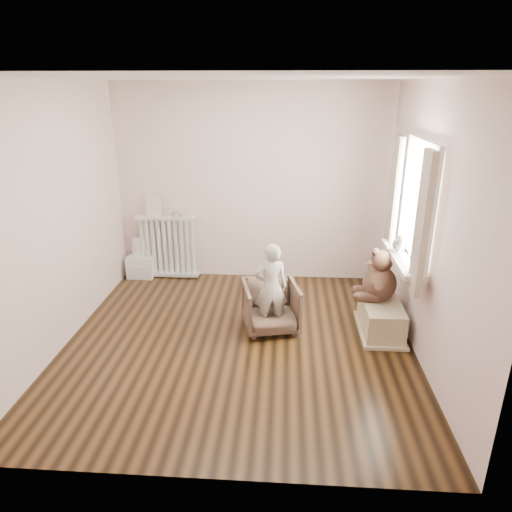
# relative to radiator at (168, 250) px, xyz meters

# --- Properties ---
(floor) EXTENTS (3.60, 3.60, 0.01)m
(floor) POSITION_rel_radiator_xyz_m (1.16, -1.68, -0.39)
(floor) COLOR black
(floor) RESTS_ON ground
(ceiling) EXTENTS (3.60, 3.60, 0.01)m
(ceiling) POSITION_rel_radiator_xyz_m (1.16, -1.68, 2.21)
(ceiling) COLOR white
(ceiling) RESTS_ON ground
(back_wall) EXTENTS (3.60, 0.02, 2.60)m
(back_wall) POSITION_rel_radiator_xyz_m (1.16, 0.12, 0.91)
(back_wall) COLOR white
(back_wall) RESTS_ON ground
(front_wall) EXTENTS (3.60, 0.02, 2.60)m
(front_wall) POSITION_rel_radiator_xyz_m (1.16, -3.48, 0.91)
(front_wall) COLOR white
(front_wall) RESTS_ON ground
(left_wall) EXTENTS (0.02, 3.60, 2.60)m
(left_wall) POSITION_rel_radiator_xyz_m (-0.64, -1.68, 0.91)
(left_wall) COLOR white
(left_wall) RESTS_ON ground
(right_wall) EXTENTS (0.02, 3.60, 2.60)m
(right_wall) POSITION_rel_radiator_xyz_m (2.96, -1.68, 0.91)
(right_wall) COLOR white
(right_wall) RESTS_ON ground
(window) EXTENTS (0.03, 0.90, 1.10)m
(window) POSITION_rel_radiator_xyz_m (2.92, -1.38, 1.06)
(window) COLOR white
(window) RESTS_ON right_wall
(window_sill) EXTENTS (0.22, 1.10, 0.06)m
(window_sill) POSITION_rel_radiator_xyz_m (2.83, -1.38, 0.48)
(window_sill) COLOR silver
(window_sill) RESTS_ON right_wall
(curtain_left) EXTENTS (0.06, 0.26, 1.30)m
(curtain_left) POSITION_rel_radiator_xyz_m (2.81, -1.95, 1.00)
(curtain_left) COLOR #B7A692
(curtain_left) RESTS_ON right_wall
(curtain_right) EXTENTS (0.06, 0.26, 1.30)m
(curtain_right) POSITION_rel_radiator_xyz_m (2.81, -0.81, 1.00)
(curtain_right) COLOR #B7A692
(curtain_right) RESTS_ON right_wall
(radiator) EXTENTS (0.83, 0.16, 0.88)m
(radiator) POSITION_rel_radiator_xyz_m (0.00, 0.00, 0.00)
(radiator) COLOR silver
(radiator) RESTS_ON floor
(paper_doll) EXTENTS (0.20, 0.02, 0.33)m
(paper_doll) POSITION_rel_radiator_xyz_m (-0.15, 0.00, 0.65)
(paper_doll) COLOR beige
(paper_doll) RESTS_ON radiator
(tin_a) EXTENTS (0.10, 0.10, 0.06)m
(tin_a) POSITION_rel_radiator_xyz_m (0.15, 0.00, 0.52)
(tin_a) COLOR #A59E8C
(tin_a) RESTS_ON radiator
(tin_b) EXTENTS (0.09, 0.09, 0.05)m
(tin_b) POSITION_rel_radiator_xyz_m (0.23, 0.00, 0.51)
(tin_b) COLOR #A59E8C
(tin_b) RESTS_ON radiator
(toy_vanity) EXTENTS (0.36, 0.26, 0.57)m
(toy_vanity) POSITION_rel_radiator_xyz_m (-0.39, -0.03, -0.11)
(toy_vanity) COLOR silver
(toy_vanity) RESTS_ON floor
(armchair) EXTENTS (0.69, 0.70, 0.54)m
(armchair) POSITION_rel_radiator_xyz_m (1.48, -1.38, -0.12)
(armchair) COLOR brown
(armchair) RESTS_ON floor
(child) EXTENTS (0.41, 0.31, 0.99)m
(child) POSITION_rel_radiator_xyz_m (1.48, -1.43, 0.13)
(child) COLOR beige
(child) RESTS_ON armchair
(toy_bench) EXTENTS (0.40, 0.75, 0.35)m
(toy_bench) POSITION_rel_radiator_xyz_m (2.68, -1.36, -0.19)
(toy_bench) COLOR beige
(toy_bench) RESTS_ON floor
(teddy_bear) EXTENTS (0.48, 0.38, 0.57)m
(teddy_bear) POSITION_rel_radiator_xyz_m (2.65, -1.28, 0.28)
(teddy_bear) COLOR #3A241A
(teddy_bear) RESTS_ON toy_bench
(plush_cat) EXTENTS (0.16, 0.25, 0.20)m
(plush_cat) POSITION_rel_radiator_xyz_m (2.82, -1.25, 0.61)
(plush_cat) COLOR #6D645E
(plush_cat) RESTS_ON window_sill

